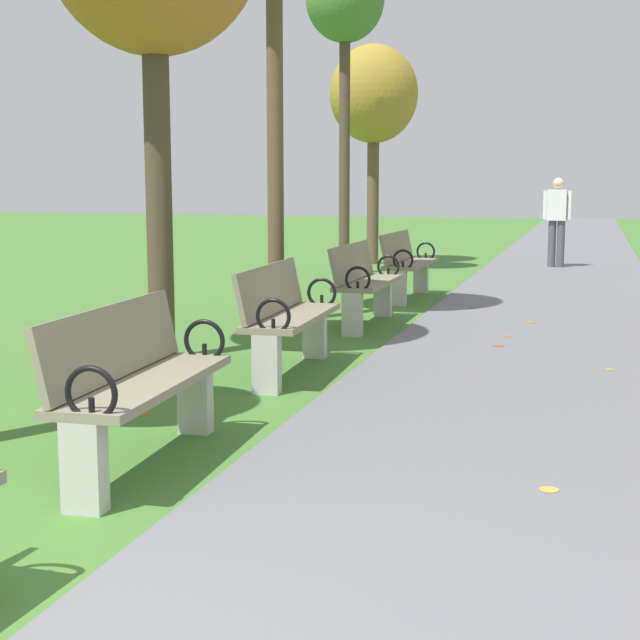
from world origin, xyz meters
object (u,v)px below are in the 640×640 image
park_bench_2 (137,381)px  tree_5 (374,96)px  park_bench_4 (364,282)px  tree_4 (345,6)px  park_bench_3 (287,316)px  park_bench_5 (407,263)px  pedestrian_walking (557,217)px

park_bench_2 → tree_5: 13.51m
park_bench_4 → tree_5: bearing=102.2°
park_bench_2 → tree_4: size_ratio=0.31×
park_bench_3 → park_bench_4: 2.74m
park_bench_2 → park_bench_4: same height
park_bench_2 → park_bench_5: (-0.00, 7.88, 0.00)m
park_bench_2 → tree_5: tree_5 is taller
park_bench_5 → park_bench_2: bearing=-90.0°
park_bench_5 → park_bench_4: bearing=-90.0°
tree_5 → pedestrian_walking: 4.10m
tree_4 → park_bench_4: bearing=-73.3°
tree_4 → pedestrian_walking: (3.44, 2.21, -3.50)m
park_bench_4 → tree_4: 7.02m
park_bench_5 → tree_4: tree_4 is taller
park_bench_4 → tree_5: tree_5 is taller
park_bench_3 → tree_5: bearing=99.1°
tree_5 → park_bench_3: bearing=-80.9°
park_bench_3 → park_bench_2: bearing=-90.0°
park_bench_5 → tree_5: tree_5 is taller
park_bench_3 → tree_4: 9.34m
park_bench_4 → tree_5: size_ratio=0.39×
park_bench_3 → park_bench_5: bearing=90.0°
tree_4 → tree_5: size_ratio=1.28×
tree_5 → tree_4: bearing=-90.0°
tree_5 → pedestrian_walking: (3.44, 0.03, -2.23)m
park_bench_5 → pedestrian_walking: (1.77, 5.29, 0.44)m
park_bench_2 → park_bench_3: size_ratio=1.00×
park_bench_5 → tree_4: size_ratio=0.31×
park_bench_3 → park_bench_5: 5.22m
park_bench_3 → tree_4: size_ratio=0.31×
park_bench_3 → pedestrian_walking: 10.67m
park_bench_2 → pedestrian_walking: 13.29m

